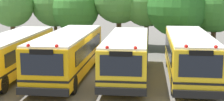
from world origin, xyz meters
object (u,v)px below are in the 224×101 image
school_bus_2 (127,54)px  tree_5 (178,6)px  tree_0 (11,5)px  tree_1 (55,3)px  school_bus_3 (189,54)px  tree_2 (77,6)px  school_bus_1 (69,52)px  tree_6 (215,3)px  school_bus_0 (11,53)px  tree_4 (146,0)px

school_bus_2 → tree_5: bearing=-113.1°
tree_0 → tree_1: bearing=29.6°
school_bus_3 → tree_2: bearing=-48.1°
school_bus_1 → tree_6: 14.11m
school_bus_0 → tree_5: (11.02, 8.37, 2.54)m
school_bus_3 → tree_6: size_ratio=1.48×
tree_4 → school_bus_0: bearing=-129.8°
school_bus_1 → tree_0: bearing=-50.2°
school_bus_0 → tree_2: bearing=-102.0°
tree_2 → school_bus_3: bearing=-49.8°
tree_2 → school_bus_1: bearing=-81.5°
tree_1 → tree_2: 2.33m
school_bus_3 → tree_2: (-8.77, 10.39, 2.32)m
school_bus_1 → tree_4: tree_4 is taller
school_bus_3 → tree_6: tree_6 is taller
tree_1 → tree_2: tree_1 is taller
tree_4 → tree_5: 3.16m
school_bus_0 → tree_0: 10.01m
school_bus_0 → tree_1: 11.26m
school_bus_2 → tree_1: tree_1 is taller
school_bus_3 → tree_5: 8.77m
school_bus_0 → tree_6: size_ratio=1.66×
school_bus_2 → tree_6: tree_6 is taller
school_bus_1 → school_bus_0: bearing=0.4°
tree_4 → school_bus_3: bearing=-76.4°
tree_6 → school_bus_3: bearing=-110.1°
school_bus_1 → tree_4: (4.76, 10.17, 2.89)m
school_bus_3 → tree_2: size_ratio=1.64×
tree_4 → school_bus_2: bearing=-96.6°
tree_6 → school_bus_2: bearing=-127.5°
tree_6 → tree_2: bearing=173.4°
tree_2 → tree_5: (8.91, -1.96, 0.11)m
tree_0 → tree_4: tree_4 is taller
tree_2 → tree_4: 6.34m
school_bus_0 → tree_0: bearing=-69.0°
school_bus_2 → tree_5: tree_5 is taller
school_bus_3 → tree_1: tree_1 is taller
school_bus_1 → school_bus_3: (7.23, 0.01, 0.01)m
tree_2 → tree_6: tree_6 is taller
tree_1 → tree_4: size_ratio=0.96×
tree_1 → tree_6: (14.30, -1.99, 0.14)m
tree_4 → tree_6: tree_6 is taller
school_bus_1 → tree_4: 11.60m
school_bus_3 → tree_5: size_ratio=1.52×
school_bus_1 → tree_2: size_ratio=1.73×
school_bus_1 → tree_2: (-1.55, 10.39, 2.33)m
tree_0 → tree_2: 5.80m
school_bus_0 → tree_1: tree_1 is taller
school_bus_1 → school_bus_2: bearing=-179.0°
tree_0 → tree_6: bearing=-0.2°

